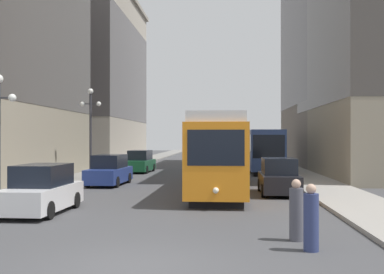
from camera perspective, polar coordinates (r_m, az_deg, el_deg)
ground_plane at (r=10.92m, az=-7.15°, el=-15.04°), size 200.00×200.00×0.00m
sidewalk_left at (r=51.34m, az=-7.18°, el=-3.21°), size 3.07×120.00×0.15m
sidewalk_right at (r=50.75m, az=10.03°, el=-3.24°), size 3.07×120.00×0.15m
streetcar at (r=25.71m, az=3.33°, el=-1.73°), size 2.85×14.84×3.89m
transit_bus at (r=41.06m, az=8.36°, el=-1.36°), size 2.64×12.33×3.45m
parked_car_left_near at (r=39.57m, az=-6.24°, el=-3.00°), size 2.06×4.67×1.82m
parked_car_left_mid at (r=29.14m, az=-9.84°, el=-4.02°), size 2.04×4.70×1.82m
parked_car_right_far at (r=24.31m, az=10.31°, el=-4.79°), size 1.94×4.37×1.82m
parked_car_left_far at (r=18.88m, az=-17.50°, el=-6.11°), size 1.97×4.49×1.82m
pedestrian_crossing_near at (r=12.37m, az=14.04°, el=-9.57°), size 0.37×0.37×1.67m
pedestrian_crossing_far at (r=13.51m, az=12.34°, el=-8.75°), size 0.38×0.38×1.68m
lamp_post_left_far at (r=32.17m, az=-12.02°, el=2.01°), size 1.41×0.36×5.94m
building_left_midblock at (r=61.30m, az=-13.39°, el=7.11°), size 13.91×23.48×20.53m
building_right_corner at (r=52.51m, az=18.53°, el=10.83°), size 12.76×18.67×24.86m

